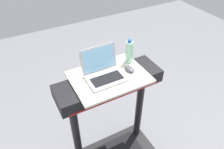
{
  "coord_description": "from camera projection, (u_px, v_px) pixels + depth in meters",
  "views": [
    {
      "loc": [
        -0.62,
        -0.5,
        2.19
      ],
      "look_at": [
        0.0,
        0.65,
        1.15
      ],
      "focal_mm": 34.79,
      "sensor_mm": 36.0,
      "label": 1
    }
  ],
  "objects": [
    {
      "name": "desk_board",
      "position": [
        109.0,
        77.0,
        1.74
      ],
      "size": [
        0.6,
        0.45,
        0.02
      ],
      "primitive_type": "cube",
      "color": "beige",
      "rests_on": "treadmill_base"
    },
    {
      "name": "computer_mouse",
      "position": [
        130.0,
        69.0,
        1.78
      ],
      "size": [
        0.07,
        0.1,
        0.03
      ],
      "primitive_type": "ellipsoid",
      "rotation": [
        0.0,
        0.0,
        0.07
      ],
      "color": "#4C4C51",
      "rests_on": "desk_board"
    },
    {
      "name": "laptop",
      "position": [
        104.0,
        72.0,
        1.7
      ],
      "size": [
        0.3,
        0.26,
        0.22
      ],
      "rotation": [
        0.0,
        0.0,
        0.06
      ],
      "color": "#B7B7BC",
      "rests_on": "desk_board"
    },
    {
      "name": "water_bottle",
      "position": [
        129.0,
        52.0,
        1.83
      ],
      "size": [
        0.06,
        0.06,
        0.22
      ],
      "color": "#9EDBB2",
      "rests_on": "desk_board"
    }
  ]
}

